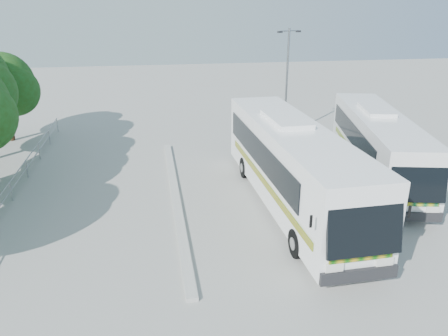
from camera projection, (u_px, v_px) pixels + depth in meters
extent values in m
plane|color=#979792|center=(230.00, 212.00, 19.69)|extent=(100.00, 100.00, 0.00)
cube|color=#B2B2AD|center=(176.00, 196.00, 21.14)|extent=(0.40, 16.00, 0.15)
cylinder|color=gray|center=(15.00, 174.00, 21.46)|extent=(0.06, 22.00, 0.06)
cylinder|color=gray|center=(17.00, 182.00, 21.60)|extent=(0.06, 22.00, 0.06)
cylinder|color=gray|center=(55.00, 129.00, 30.82)|extent=(0.06, 0.06, 1.00)
cylinder|color=#382314|center=(9.00, 121.00, 29.43)|extent=(0.36, 0.36, 2.77)
sphere|color=#1D3A10|center=(2.00, 83.00, 28.53)|extent=(4.03, 4.03, 4.03)
sphere|color=#1D3A10|center=(14.00, 91.00, 28.35)|extent=(3.28, 3.28, 3.28)
cube|color=white|center=(292.00, 163.00, 19.73)|extent=(3.12, 13.26, 3.35)
cube|color=black|center=(365.00, 224.00, 13.52)|extent=(2.54, 0.57, 2.13)
cube|color=black|center=(258.00, 152.00, 19.93)|extent=(0.35, 10.55, 1.21)
cube|color=black|center=(316.00, 148.00, 20.44)|extent=(0.35, 10.55, 1.21)
cube|color=#0F5A0C|center=(264.00, 181.00, 19.40)|extent=(0.36, 11.42, 0.31)
cylinder|color=black|center=(297.00, 243.00, 16.12)|extent=(0.36, 1.11, 1.10)
cylinder|color=black|center=(359.00, 237.00, 16.58)|extent=(0.36, 1.11, 1.10)
cylinder|color=black|center=(245.00, 168.00, 23.46)|extent=(0.36, 1.11, 1.10)
cylinder|color=black|center=(289.00, 164.00, 23.92)|extent=(0.36, 1.11, 1.10)
cube|color=white|center=(377.00, 143.00, 23.23)|extent=(5.05, 12.07, 3.00)
cube|color=black|center=(419.00, 179.00, 17.56)|extent=(2.31, 0.95, 1.91)
cube|color=black|center=(352.00, 133.00, 23.72)|extent=(2.17, 9.22, 1.08)
cube|color=black|center=(399.00, 134.00, 23.58)|extent=(2.17, 9.22, 1.08)
cube|color=#0D5C2C|center=(354.00, 155.00, 23.22)|extent=(2.33, 9.98, 0.28)
cylinder|color=black|center=(372.00, 196.00, 20.19)|extent=(0.51, 1.03, 0.98)
cylinder|color=black|center=(421.00, 197.00, 20.08)|extent=(0.51, 1.03, 0.98)
cylinder|color=black|center=(342.00, 147.00, 26.89)|extent=(0.51, 1.03, 0.98)
cylinder|color=black|center=(378.00, 148.00, 26.78)|extent=(0.51, 1.03, 0.98)
cylinder|color=gray|center=(287.00, 85.00, 29.41)|extent=(0.18, 0.18, 7.31)
cylinder|color=gray|center=(289.00, 31.00, 28.17)|extent=(1.41, 0.52, 0.07)
cube|color=black|center=(280.00, 32.00, 27.87)|extent=(0.36, 0.26, 0.11)
cube|color=black|center=(298.00, 31.00, 28.51)|extent=(0.36, 0.26, 0.11)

